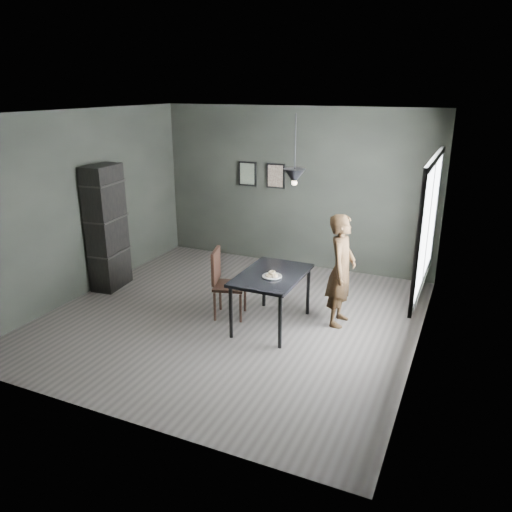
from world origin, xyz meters
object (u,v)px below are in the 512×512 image
at_px(shelf_unit, 107,228).
at_px(woman, 341,270).
at_px(wood_chair, 224,279).
at_px(white_plate, 272,277).
at_px(pendant_lamp, 294,176).
at_px(cafe_table, 272,279).

bearing_deg(shelf_unit, woman, -3.57).
distance_m(woman, wood_chair, 1.63).
bearing_deg(wood_chair, woman, -0.01).
distance_m(wood_chair, shelf_unit, 2.24).
bearing_deg(white_plate, pendant_lamp, 46.13).
xyz_separation_m(cafe_table, shelf_unit, (-2.92, 0.24, 0.32)).
bearing_deg(wood_chair, cafe_table, -16.63).
bearing_deg(cafe_table, shelf_unit, 175.30).
xyz_separation_m(cafe_table, pendant_lamp, (0.25, 0.10, 1.38)).
bearing_deg(white_plate, wood_chair, 171.31).
height_order(wood_chair, shelf_unit, shelf_unit).
bearing_deg(white_plate, cafe_table, 114.46).
distance_m(cafe_table, pendant_lamp, 1.41).
relative_size(cafe_table, pendant_lamp, 1.39).
height_order(woman, wood_chair, woman).
bearing_deg(cafe_table, pendant_lamp, 21.80).
bearing_deg(cafe_table, woman, 28.68).
bearing_deg(wood_chair, pendant_lamp, -10.59).
bearing_deg(shelf_unit, pendant_lamp, -9.30).
relative_size(cafe_table, wood_chair, 1.22).
relative_size(wood_chair, shelf_unit, 0.50).
relative_size(wood_chair, pendant_lamp, 1.13).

